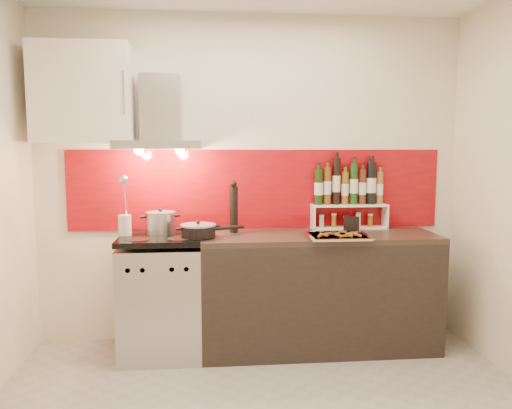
{
  "coord_description": "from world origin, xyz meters",
  "views": [
    {
      "loc": [
        -0.33,
        -2.61,
        1.57
      ],
      "look_at": [
        0.0,
        0.95,
        1.15
      ],
      "focal_mm": 35.0,
      "sensor_mm": 36.0,
      "label": 1
    }
  ],
  "objects": [
    {
      "name": "range_stove",
      "position": [
        -0.7,
        1.1,
        0.44
      ],
      "size": [
        0.6,
        0.6,
        0.91
      ],
      "color": "#B7B7BA",
      "rests_on": "ground"
    },
    {
      "name": "upper_cabinet",
      "position": [
        -1.25,
        1.22,
        1.95
      ],
      "size": [
        0.7,
        0.35,
        0.72
      ],
      "primitive_type": "cube",
      "color": "white",
      "rests_on": "back_wall"
    },
    {
      "name": "baking_tray",
      "position": [
        0.6,
        0.92,
        0.92
      ],
      "size": [
        0.46,
        0.35,
        0.03
      ],
      "color": "silver",
      "rests_on": "counter"
    },
    {
      "name": "caddy_box",
      "position": [
        0.79,
        1.22,
        0.96
      ],
      "size": [
        0.13,
        0.08,
        0.1
      ],
      "primitive_type": "cube",
      "rotation": [
        0.0,
        0.0,
        -0.24
      ],
      "color": "black",
      "rests_on": "counter"
    },
    {
      "name": "stock_pot",
      "position": [
        -0.71,
        1.19,
        0.99
      ],
      "size": [
        0.22,
        0.22,
        0.19
      ],
      "color": "#B7B7BA",
      "rests_on": "range_stove"
    },
    {
      "name": "pepper_mill",
      "position": [
        -0.15,
        1.22,
        1.1
      ],
      "size": [
        0.06,
        0.06,
        0.4
      ],
      "color": "black",
      "rests_on": "counter"
    },
    {
      "name": "range_hood",
      "position": [
        -0.7,
        1.24,
        1.74
      ],
      "size": [
        0.62,
        0.5,
        0.61
      ],
      "color": "#B7B7BA",
      "rests_on": "back_wall"
    },
    {
      "name": "saute_pan",
      "position": [
        -0.41,
        1.02,
        0.96
      ],
      "size": [
        0.48,
        0.28,
        0.12
      ],
      "color": "black",
      "rests_on": "range_stove"
    },
    {
      "name": "step_shelf",
      "position": [
        0.79,
        1.33,
        1.17
      ],
      "size": [
        0.62,
        0.17,
        0.57
      ],
      "color": "white",
      "rests_on": "counter"
    },
    {
      "name": "backsplash",
      "position": [
        0.05,
        1.39,
        1.22
      ],
      "size": [
        3.0,
        0.02,
        0.64
      ],
      "primitive_type": "cube",
      "color": "maroon",
      "rests_on": "back_wall"
    },
    {
      "name": "utensil_jar",
      "position": [
        -0.96,
        1.11,
        1.04
      ],
      "size": [
        0.1,
        0.15,
        0.46
      ],
      "color": "silver",
      "rests_on": "range_stove"
    },
    {
      "name": "back_wall",
      "position": [
        0.0,
        1.4,
        1.3
      ],
      "size": [
        3.4,
        0.02,
        2.6
      ],
      "primitive_type": "cube",
      "color": "silver",
      "rests_on": "ground"
    },
    {
      "name": "counter",
      "position": [
        0.5,
        1.1,
        0.45
      ],
      "size": [
        1.8,
        0.6,
        0.9
      ],
      "color": "black",
      "rests_on": "ground"
    }
  ]
}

